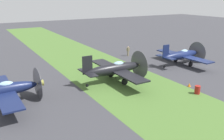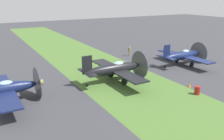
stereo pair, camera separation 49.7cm
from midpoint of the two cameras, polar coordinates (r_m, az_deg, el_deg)
ground_plane at (r=37.71m, az=20.11°, el=0.47°), size 160.00×160.00×0.00m
grass_verge at (r=29.47m, az=3.54°, el=-3.03°), size 120.00×11.00×0.01m
airplane_lead at (r=38.28m, az=16.87°, el=3.37°), size 10.07×8.01×3.61m
airplane_wingman at (r=29.41m, az=1.15°, el=0.28°), size 10.78×8.59×3.87m
airplane_trail at (r=25.50m, az=-24.39°, el=-4.26°), size 10.15×8.07×3.63m
ground_crew_chief at (r=42.40m, az=4.48°, el=4.53°), size 0.38×0.63×1.73m
fuel_drum at (r=27.57m, az=20.06°, el=-4.56°), size 0.60×0.60×0.90m
runway_marker_cone at (r=29.46m, az=18.36°, el=-3.47°), size 0.36×0.36×0.44m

